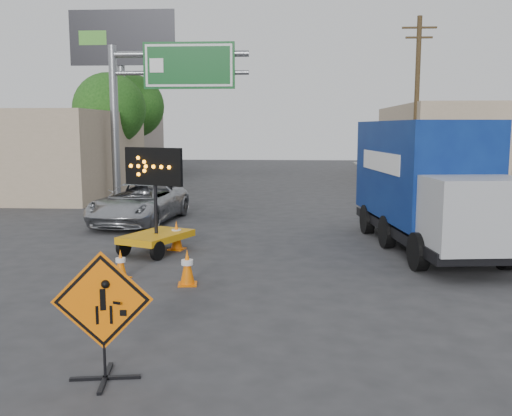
# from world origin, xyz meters

# --- Properties ---
(ground) EXTENTS (100.00, 100.00, 0.00)m
(ground) POSITION_xyz_m (0.00, 0.00, 0.00)
(ground) COLOR #2D2D30
(ground) RESTS_ON ground
(curb_right) EXTENTS (0.40, 60.00, 0.12)m
(curb_right) POSITION_xyz_m (7.20, 15.00, 0.06)
(curb_right) COLOR gray
(curb_right) RESTS_ON ground
(sidewalk_right) EXTENTS (4.00, 60.00, 0.15)m
(sidewalk_right) POSITION_xyz_m (9.50, 15.00, 0.07)
(sidewalk_right) COLOR gray
(sidewalk_right) RESTS_ON ground
(storefront_left_far) EXTENTS (12.00, 10.00, 4.40)m
(storefront_left_far) POSITION_xyz_m (-15.00, 34.00, 2.20)
(storefront_left_far) COLOR gray
(storefront_left_far) RESTS_ON ground
(building_right_far) EXTENTS (10.00, 14.00, 4.60)m
(building_right_far) POSITION_xyz_m (13.00, 30.00, 2.30)
(building_right_far) COLOR tan
(building_right_far) RESTS_ON ground
(highway_gantry) EXTENTS (6.18, 0.38, 6.90)m
(highway_gantry) POSITION_xyz_m (-4.43, 17.96, 5.07)
(highway_gantry) COLOR slate
(highway_gantry) RESTS_ON ground
(billboard) EXTENTS (6.10, 0.54, 9.85)m
(billboard) POSITION_xyz_m (-8.35, 25.87, 7.35)
(billboard) COLOR slate
(billboard) RESTS_ON ground
(utility_pole_far) EXTENTS (1.80, 0.26, 9.00)m
(utility_pole_far) POSITION_xyz_m (8.00, 24.00, 4.68)
(utility_pole_far) COLOR #4C3B20
(utility_pole_far) RESTS_ON ground
(tree_left_near) EXTENTS (3.71, 3.71, 6.03)m
(tree_left_near) POSITION_xyz_m (-8.00, 22.00, 4.16)
(tree_left_near) COLOR #4C3B20
(tree_left_near) RESTS_ON ground
(tree_left_far) EXTENTS (4.10, 4.10, 6.66)m
(tree_left_far) POSITION_xyz_m (-9.00, 30.00, 4.60)
(tree_left_far) COLOR #4C3B20
(tree_left_far) RESTS_ON ground
(construction_sign) EXTENTS (1.27, 0.91, 1.70)m
(construction_sign) POSITION_xyz_m (-1.05, -0.32, 0.90)
(construction_sign) COLOR black
(construction_sign) RESTS_ON ground
(arrow_board) EXTENTS (1.82, 2.22, 2.74)m
(arrow_board) POSITION_xyz_m (-2.13, 7.16, 0.62)
(arrow_board) COLOR orange
(arrow_board) RESTS_ON ground
(pickup_truck) EXTENTS (2.82, 5.15, 1.37)m
(pickup_truck) POSITION_xyz_m (-3.82, 11.82, 0.68)
(pickup_truck) COLOR #A3A5AA
(pickup_truck) RESTS_ON ground
(box_truck) EXTENTS (2.96, 7.41, 3.42)m
(box_truck) POSITION_xyz_m (4.99, 8.24, 1.55)
(box_truck) COLOR black
(box_truck) RESTS_ON ground
(cone_a) EXTENTS (0.43, 0.43, 0.76)m
(cone_a) POSITION_xyz_m (-0.78, 4.18, 0.38)
(cone_a) COLOR #FF6E05
(cone_a) RESTS_ON ground
(cone_b) EXTENTS (0.44, 0.44, 0.65)m
(cone_b) POSITION_xyz_m (-2.31, 4.58, 0.33)
(cone_b) COLOR #FF6E05
(cone_b) RESTS_ON ground
(cone_c) EXTENTS (0.47, 0.47, 0.78)m
(cone_c) POSITION_xyz_m (-1.69, 7.59, 0.39)
(cone_c) COLOR #FF6E05
(cone_c) RESTS_ON ground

